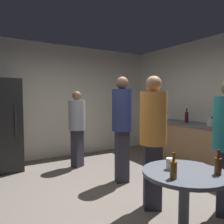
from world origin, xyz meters
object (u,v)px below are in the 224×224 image
plastic_cup_white (170,164)px  person_in_navy_shirt (122,121)px  person_in_orange_shirt (153,132)px  beer_bottle_brown (218,165)px  foreground_table (184,182)px  beer_bottle_amber (173,169)px  refrigerator (2,125)px  kettle (212,122)px  wine_bottle_on_counter (187,117)px  person_in_gray_shirt (77,123)px

plastic_cup_white → person_in_navy_shirt: (0.48, 1.55, 0.26)m
person_in_orange_shirt → beer_bottle_brown: bearing=30.2°
foreground_table → plastic_cup_white: plastic_cup_white is taller
beer_bottle_amber → refrigerator: bearing=106.8°
person_in_orange_shirt → kettle: bearing=136.2°
foreground_table → wine_bottle_on_counter: bearing=39.6°
person_in_navy_shirt → foreground_table: bearing=4.3°
person_in_gray_shirt → beer_bottle_brown: bearing=-23.9°
wine_bottle_on_counter → plastic_cup_white: 2.84m
kettle → foreground_table: bearing=-151.4°
plastic_cup_white → person_in_orange_shirt: 0.69m
refrigerator → beer_bottle_brown: 3.89m
beer_bottle_brown → person_in_orange_shirt: 0.94m
plastic_cup_white → person_in_orange_shirt: size_ratio=0.06×
plastic_cup_white → kettle: bearing=25.5°
wine_bottle_on_counter → person_in_orange_shirt: bearing=-150.5°
plastic_cup_white → person_in_gray_shirt: 2.72m
wine_bottle_on_counter → person_in_orange_shirt: size_ratio=0.18×
kettle → foreground_table: size_ratio=0.30×
refrigerator → plastic_cup_white: size_ratio=16.36×
person_in_gray_shirt → person_in_navy_shirt: size_ratio=0.88×
refrigerator → beer_bottle_amber: refrigerator is taller
plastic_cup_white → wine_bottle_on_counter: bearing=36.9°
wine_bottle_on_counter → beer_bottle_amber: wine_bottle_on_counter is taller
refrigerator → plastic_cup_white: 3.49m
foreground_table → refrigerator: bearing=110.7°
foreground_table → person_in_gray_shirt: 2.84m
kettle → wine_bottle_on_counter: bearing=84.4°
refrigerator → kettle: size_ratio=7.38×
person_in_navy_shirt → kettle: bearing=91.5°
person_in_gray_shirt → person_in_navy_shirt: bearing=-9.9°
kettle → beer_bottle_brown: kettle is taller
wine_bottle_on_counter → person_in_gray_shirt: (-2.12, 1.01, -0.10)m
foreground_table → person_in_navy_shirt: 1.76m
refrigerator → person_in_gray_shirt: bearing=-22.7°
refrigerator → plastic_cup_white: (1.20, -3.27, -0.11)m
plastic_cup_white → person_in_orange_shirt: bearing=62.7°
kettle → beer_bottle_amber: kettle is taller
foreground_table → beer_bottle_amber: size_ratio=3.48×
person_in_orange_shirt → person_in_navy_shirt: (0.18, 0.97, 0.05)m
foreground_table → beer_bottle_brown: 0.34m
beer_bottle_brown → plastic_cup_white: bearing=128.9°
beer_bottle_brown → plastic_cup_white: 0.42m
refrigerator → beer_bottle_brown: (1.47, -3.60, -0.08)m
kettle → plastic_cup_white: bearing=-154.5°
beer_bottle_brown → person_in_gray_shirt: (-0.12, 3.04, 0.10)m
kettle → person_in_navy_shirt: size_ratio=0.14×
plastic_cup_white → person_in_navy_shirt: size_ratio=0.06×
foreground_table → person_in_orange_shirt: size_ratio=0.47×
person_in_gray_shirt → person_in_navy_shirt: 1.21m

